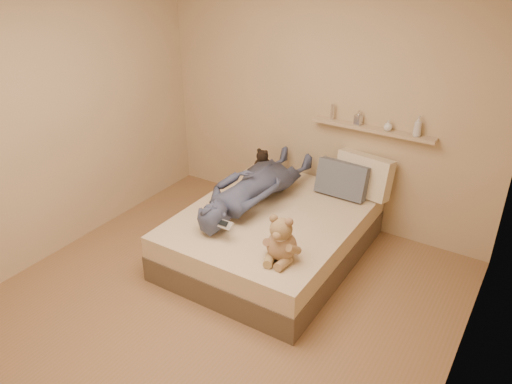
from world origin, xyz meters
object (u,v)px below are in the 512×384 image
Objects in this scene: game_console at (223,224)px; teddy_bear at (281,242)px; bed at (272,235)px; person at (254,185)px; dark_plush at (263,164)px; wall_shelf at (372,129)px; pillow_grey at (342,179)px; pillow_cream at (364,175)px.

teddy_bear is (0.55, 0.00, 0.01)m from game_console.
bed is at bearing 77.80° from game_console.
person reaches higher than game_console.
dark_plush reaches higher than bed.
person is 1.24m from wall_shelf.
teddy_bear reaches higher than game_console.
game_console is 0.43× the size of teddy_bear.
bed is at bearing -121.18° from wall_shelf.
wall_shelf is at bearing 58.82° from bed.
person is at bearing 159.68° from bed.
wall_shelf is (0.13, 1.50, 0.49)m from teddy_bear.
wall_shelf is (0.81, 0.81, 0.47)m from person.
dark_plush is at bearing 126.69° from teddy_bear.
pillow_grey is at bearing 91.78° from teddy_bear.
bed is 0.49m from person.
wall_shelf reaches higher than bed.
pillow_grey reaches higher than bed.
pillow_cream is at bearing 41.18° from pillow_grey.
person is at bearing -65.81° from dark_plush.
pillow_cream reaches higher than teddy_bear.
bed is 11.03× the size of game_console.
pillow_cream is 1.10× the size of pillow_grey.
game_console is 0.14× the size of wall_shelf.
wall_shelf is (0.17, 0.22, 0.48)m from pillow_grey.
bed is at bearing -119.05° from pillow_grey.
wall_shelf is (0.68, 1.50, 0.50)m from game_console.
person is at bearing 100.59° from game_console.
pillow_cream reaches higher than person.
pillow_grey is at bearing 68.25° from game_console.
person is at bearing -134.70° from wall_shelf.
pillow_cream is 0.46× the size of wall_shelf.
bed is 4.77× the size of teddy_bear.
bed is 6.44× the size of dark_plush.
teddy_bear is at bearing -54.22° from bed.
dark_plush is 1.07m from pillow_cream.
dark_plush is 0.25× the size of wall_shelf.
bed is at bearing -52.54° from dark_plush.
person is (-0.64, -0.60, 0.01)m from pillow_grey.
bed is 0.71m from game_console.
dark_plush is at bearing -167.51° from wall_shelf.
game_console is 0.34× the size of pillow_grey.
game_console is 1.72m from wall_shelf.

